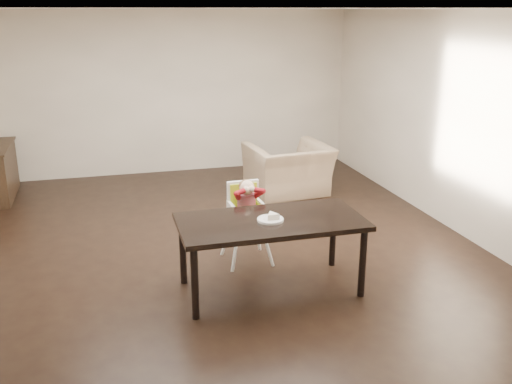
% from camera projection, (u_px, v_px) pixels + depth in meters
% --- Properties ---
extents(ground, '(7.00, 7.00, 0.00)m').
position_uv_depth(ground, '(220.00, 247.00, 6.78)').
color(ground, black).
rests_on(ground, ground).
extents(room_walls, '(6.02, 7.02, 2.71)m').
position_uv_depth(room_walls, '(216.00, 90.00, 6.21)').
color(room_walls, '#C0B39F').
rests_on(room_walls, ground).
extents(dining_table, '(1.80, 0.90, 0.75)m').
position_uv_depth(dining_table, '(271.00, 227.00, 5.55)').
color(dining_table, black).
rests_on(dining_table, ground).
extents(high_chair, '(0.41, 0.41, 0.94)m').
position_uv_depth(high_chair, '(246.00, 204.00, 6.23)').
color(high_chair, white).
rests_on(high_chair, ground).
extents(plate, '(0.34, 0.34, 0.07)m').
position_uv_depth(plate, '(271.00, 218.00, 5.48)').
color(plate, white).
rests_on(plate, dining_table).
extents(armchair, '(1.24, 0.87, 1.02)m').
position_uv_depth(armchair, '(288.00, 161.00, 8.58)').
color(armchair, tan).
rests_on(armchair, ground).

